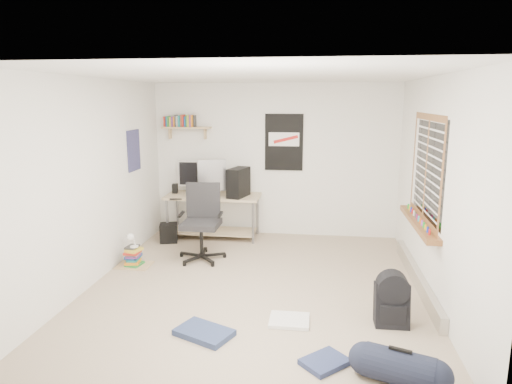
# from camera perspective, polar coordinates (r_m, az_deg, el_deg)

# --- Properties ---
(floor) EXTENTS (4.00, 4.50, 0.01)m
(floor) POSITION_cam_1_polar(r_m,az_deg,el_deg) (5.70, 0.03, -11.70)
(floor) COLOR gray
(floor) RESTS_ON ground
(ceiling) EXTENTS (4.00, 4.50, 0.01)m
(ceiling) POSITION_cam_1_polar(r_m,az_deg,el_deg) (5.24, 0.03, 14.42)
(ceiling) COLOR white
(ceiling) RESTS_ON ground
(back_wall) EXTENTS (4.00, 0.01, 2.50)m
(back_wall) POSITION_cam_1_polar(r_m,az_deg,el_deg) (7.54, 2.36, 3.98)
(back_wall) COLOR silver
(back_wall) RESTS_ON ground
(left_wall) EXTENTS (0.01, 4.50, 2.50)m
(left_wall) POSITION_cam_1_polar(r_m,az_deg,el_deg) (5.94, -19.53, 1.25)
(left_wall) COLOR silver
(left_wall) RESTS_ON ground
(right_wall) EXTENTS (0.01, 4.50, 2.50)m
(right_wall) POSITION_cam_1_polar(r_m,az_deg,el_deg) (5.43, 21.47, 0.21)
(right_wall) COLOR silver
(right_wall) RESTS_ON ground
(desk) EXTENTS (1.65, 1.20, 0.69)m
(desk) POSITION_cam_1_polar(r_m,az_deg,el_deg) (7.53, -5.34, -2.93)
(desk) COLOR tan
(desk) RESTS_ON floor
(monitor_left) EXTENTS (0.39, 0.12, 0.43)m
(monitor_left) POSITION_cam_1_polar(r_m,az_deg,el_deg) (7.59, -8.17, 1.29)
(monitor_left) COLOR #B0AFB5
(monitor_left) RESTS_ON desk
(monitor_right) EXTENTS (0.45, 0.28, 0.49)m
(monitor_right) POSITION_cam_1_polar(r_m,az_deg,el_deg) (7.18, -5.53, 1.00)
(monitor_right) COLOR #A4A3A8
(monitor_right) RESTS_ON desk
(pc_tower) EXTENTS (0.33, 0.50, 0.48)m
(pc_tower) POSITION_cam_1_polar(r_m,az_deg,el_deg) (7.25, -2.21, 1.13)
(pc_tower) COLOR black
(pc_tower) RESTS_ON desk
(keyboard) EXTENTS (0.39, 0.22, 0.02)m
(keyboard) POSITION_cam_1_polar(r_m,az_deg,el_deg) (7.31, -9.31, -0.78)
(keyboard) COLOR black
(keyboard) RESTS_ON desk
(speaker_left) EXTENTS (0.10, 0.10, 0.18)m
(speaker_left) POSITION_cam_1_polar(r_m,az_deg,el_deg) (7.66, -10.09, 0.36)
(speaker_left) COLOR black
(speaker_left) RESTS_ON desk
(speaker_right) EXTENTS (0.10, 0.10, 0.18)m
(speaker_right) POSITION_cam_1_polar(r_m,az_deg,el_deg) (7.52, -6.12, 0.26)
(speaker_right) COLOR black
(speaker_right) RESTS_ON desk
(office_chair) EXTENTS (0.76, 0.76, 1.08)m
(office_chair) POSITION_cam_1_polar(r_m,az_deg,el_deg) (6.46, -6.88, -4.27)
(office_chair) COLOR black
(office_chair) RESTS_ON floor
(wall_shelf) EXTENTS (0.80, 0.22, 0.24)m
(wall_shelf) POSITION_cam_1_polar(r_m,az_deg,el_deg) (7.65, -8.68, 7.96)
(wall_shelf) COLOR tan
(wall_shelf) RESTS_ON back_wall
(poster_back_wall) EXTENTS (0.62, 0.03, 0.92)m
(poster_back_wall) POSITION_cam_1_polar(r_m,az_deg,el_deg) (7.47, 3.51, 6.21)
(poster_back_wall) COLOR black
(poster_back_wall) RESTS_ON back_wall
(poster_left_wall) EXTENTS (0.02, 0.42, 0.60)m
(poster_left_wall) POSITION_cam_1_polar(r_m,az_deg,el_deg) (6.97, -15.04, 5.04)
(poster_left_wall) COLOR navy
(poster_left_wall) RESTS_ON left_wall
(window) EXTENTS (0.10, 1.50, 1.26)m
(window) POSITION_cam_1_polar(r_m,az_deg,el_deg) (5.68, 20.38, 2.80)
(window) COLOR brown
(window) RESTS_ON right_wall
(baseboard_heater) EXTENTS (0.08, 2.50, 0.18)m
(baseboard_heater) POSITION_cam_1_polar(r_m,az_deg,el_deg) (6.02, 19.51, -10.09)
(baseboard_heater) COLOR #B7B2A8
(baseboard_heater) RESTS_ON floor
(backpack) EXTENTS (0.34, 0.27, 0.45)m
(backpack) POSITION_cam_1_polar(r_m,az_deg,el_deg) (4.94, 16.58, -13.40)
(backpack) COLOR black
(backpack) RESTS_ON floor
(duffel_bag) EXTENTS (0.36, 0.36, 0.55)m
(duffel_bag) POSITION_cam_1_polar(r_m,az_deg,el_deg) (4.07, 17.46, -20.18)
(duffel_bag) COLOR black
(duffel_bag) RESTS_ON floor
(tshirt) EXTENTS (0.41, 0.34, 0.04)m
(tshirt) POSITION_cam_1_polar(r_m,az_deg,el_deg) (4.86, 4.19, -15.70)
(tshirt) COLOR silver
(tshirt) RESTS_ON floor
(jeans_a) EXTENTS (0.62, 0.53, 0.06)m
(jeans_a) POSITION_cam_1_polar(r_m,az_deg,el_deg) (4.64, -6.51, -17.06)
(jeans_a) COLOR navy
(jeans_a) RESTS_ON floor
(jeans_b) EXTENTS (0.47, 0.47, 0.05)m
(jeans_b) POSITION_cam_1_polar(r_m,az_deg,el_deg) (4.23, 8.61, -20.26)
(jeans_b) COLOR #232C4F
(jeans_b) RESTS_ON floor
(book_stack) EXTENTS (0.46, 0.40, 0.29)m
(book_stack) POSITION_cam_1_polar(r_m,az_deg,el_deg) (6.50, -15.01, -7.64)
(book_stack) COLOR brown
(book_stack) RESTS_ON floor
(desk_lamp) EXTENTS (0.18, 0.21, 0.19)m
(desk_lamp) POSITION_cam_1_polar(r_m,az_deg,el_deg) (6.41, -15.02, -5.76)
(desk_lamp) COLOR white
(desk_lamp) RESTS_ON book_stack
(subwoofer) EXTENTS (0.33, 0.33, 0.30)m
(subwoofer) POSITION_cam_1_polar(r_m,az_deg,el_deg) (7.44, -10.84, -5.07)
(subwoofer) COLOR black
(subwoofer) RESTS_ON floor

